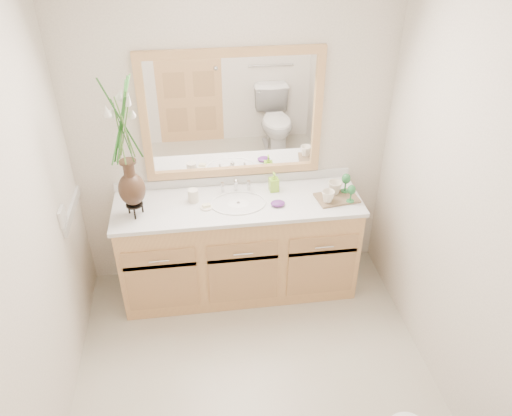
{
  "coord_description": "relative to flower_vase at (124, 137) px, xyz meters",
  "views": [
    {
      "loc": [
        -0.29,
        -2.09,
        2.83
      ],
      "look_at": [
        0.09,
        0.65,
        1.01
      ],
      "focal_mm": 35.0,
      "sensor_mm": 36.0,
      "label": 1
    }
  ],
  "objects": [
    {
      "name": "floor",
      "position": [
        0.74,
        -0.95,
        -1.44
      ],
      "size": [
        2.6,
        2.6,
        0.0
      ],
      "primitive_type": "plane",
      "color": "#B9B39E",
      "rests_on": "ground"
    },
    {
      "name": "ceiling",
      "position": [
        0.74,
        -0.95,
        0.96
      ],
      "size": [
        2.4,
        2.6,
        0.02
      ],
      "primitive_type": "cube",
      "color": "white",
      "rests_on": "wall_back"
    },
    {
      "name": "wall_back",
      "position": [
        0.74,
        0.35,
        -0.24
      ],
      "size": [
        2.4,
        0.02,
        2.4
      ],
      "primitive_type": "cube",
      "color": "white",
      "rests_on": "floor"
    },
    {
      "name": "wall_left",
      "position": [
        -0.46,
        -0.95,
        -0.24
      ],
      "size": [
        0.02,
        2.6,
        2.4
      ],
      "primitive_type": "cube",
      "color": "white",
      "rests_on": "floor"
    },
    {
      "name": "wall_right",
      "position": [
        1.94,
        -0.95,
        -0.24
      ],
      "size": [
        0.02,
        2.6,
        2.4
      ],
      "primitive_type": "cube",
      "color": "white",
      "rests_on": "floor"
    },
    {
      "name": "vanity",
      "position": [
        0.74,
        0.07,
        -1.04
      ],
      "size": [
        1.8,
        0.55,
        0.8
      ],
      "color": "#DCB26B",
      "rests_on": "floor"
    },
    {
      "name": "counter",
      "position": [
        0.74,
        0.07,
        -0.63
      ],
      "size": [
        1.84,
        0.57,
        0.03
      ],
      "primitive_type": "cube",
      "color": "silver",
      "rests_on": "vanity"
    },
    {
      "name": "sink",
      "position": [
        0.74,
        0.05,
        -0.66
      ],
      "size": [
        0.38,
        0.34,
        0.23
      ],
      "color": "white",
      "rests_on": "counter"
    },
    {
      "name": "mirror",
      "position": [
        0.74,
        0.33,
        -0.04
      ],
      "size": [
        1.32,
        0.04,
        0.97
      ],
      "color": "white",
      "rests_on": "wall_back"
    },
    {
      "name": "switch_plate",
      "position": [
        -0.45,
        -0.18,
        -0.46
      ],
      "size": [
        0.02,
        0.12,
        0.12
      ],
      "primitive_type": "cube",
      "color": "white",
      "rests_on": "wall_left"
    },
    {
      "name": "flower_vase",
      "position": [
        0.0,
        0.0,
        0.0
      ],
      "size": [
        0.22,
        0.22,
        0.9
      ],
      "rotation": [
        0.0,
        0.0,
        0.3
      ],
      "color": "black",
      "rests_on": "counter"
    },
    {
      "name": "tumbler",
      "position": [
        0.41,
        0.12,
        -0.56
      ],
      "size": [
        0.08,
        0.08,
        0.1
      ],
      "primitive_type": "cylinder",
      "color": "silver",
      "rests_on": "counter"
    },
    {
      "name": "soap_dish",
      "position": [
        0.5,
        0.02,
        -0.6
      ],
      "size": [
        0.09,
        0.09,
        0.03
      ],
      "color": "silver",
      "rests_on": "counter"
    },
    {
      "name": "soap_bottle",
      "position": [
        1.03,
        0.2,
        -0.54
      ],
      "size": [
        0.07,
        0.07,
        0.14
      ],
      "primitive_type": "imported",
      "rotation": [
        0.0,
        0.0,
        0.09
      ],
      "color": "#8FCF30",
      "rests_on": "counter"
    },
    {
      "name": "purple_dish",
      "position": [
        1.02,
        -0.02,
        -0.59
      ],
      "size": [
        0.13,
        0.12,
        0.04
      ],
      "primitive_type": "ellipsoid",
      "rotation": [
        0.0,
        0.0,
        0.39
      ],
      "color": "#5B2775",
      "rests_on": "counter"
    },
    {
      "name": "tray",
      "position": [
        1.48,
        0.01,
        -0.6
      ],
      "size": [
        0.33,
        0.24,
        0.02
      ],
      "primitive_type": "cube",
      "rotation": [
        0.0,
        0.0,
        0.14
      ],
      "color": "brown",
      "rests_on": "counter"
    },
    {
      "name": "mug_left",
      "position": [
        1.39,
        -0.04,
        -0.55
      ],
      "size": [
        0.12,
        0.12,
        0.1
      ],
      "primitive_type": "imported",
      "rotation": [
        0.0,
        0.0,
        0.32
      ],
      "color": "silver",
      "rests_on": "tray"
    },
    {
      "name": "mug_right",
      "position": [
        1.47,
        0.07,
        -0.54
      ],
      "size": [
        0.14,
        0.14,
        0.11
      ],
      "primitive_type": "imported",
      "rotation": [
        0.0,
        0.0,
        0.47
      ],
      "color": "silver",
      "rests_on": "tray"
    },
    {
      "name": "goblet_front",
      "position": [
        1.56,
        -0.06,
        -0.5
      ],
      "size": [
        0.06,
        0.06,
        0.14
      ],
      "color": "#257036",
      "rests_on": "tray"
    },
    {
      "name": "goblet_back",
      "position": [
        1.56,
        0.08,
        -0.49
      ],
      "size": [
        0.07,
        0.07,
        0.15
      ],
      "color": "#257036",
      "rests_on": "tray"
    }
  ]
}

